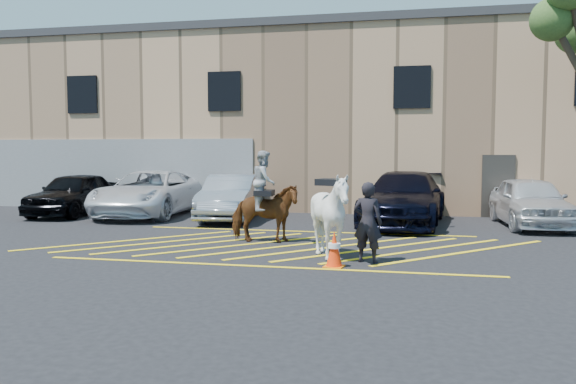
% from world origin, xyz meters
% --- Properties ---
extents(ground, '(90.00, 90.00, 0.00)m').
position_xyz_m(ground, '(0.00, 0.00, 0.00)').
color(ground, black).
rests_on(ground, ground).
extents(car_black_suv, '(2.05, 4.63, 1.55)m').
position_xyz_m(car_black_suv, '(-9.04, 4.71, 0.78)').
color(car_black_suv, black).
rests_on(car_black_suv, ground).
extents(car_white_pickup, '(2.89, 5.92, 1.62)m').
position_xyz_m(car_white_pickup, '(-6.23, 5.10, 0.81)').
color(car_white_pickup, silver).
rests_on(car_white_pickup, ground).
extents(car_silver_sedan, '(2.15, 4.79, 1.53)m').
position_xyz_m(car_silver_sedan, '(-2.98, 4.58, 0.76)').
color(car_silver_sedan, '#90959D').
rests_on(car_silver_sedan, ground).
extents(car_blue_suv, '(3.00, 5.98, 1.67)m').
position_xyz_m(car_blue_suv, '(2.79, 4.48, 0.83)').
color(car_blue_suv, black).
rests_on(car_blue_suv, ground).
extents(car_white_suv, '(2.07, 4.64, 1.55)m').
position_xyz_m(car_white_suv, '(6.61, 4.75, 0.77)').
color(car_white_suv, silver).
rests_on(car_white_suv, ground).
extents(handler, '(0.70, 0.54, 1.70)m').
position_xyz_m(handler, '(2.06, -1.92, 0.85)').
color(handler, black).
rests_on(handler, ground).
extents(warehouse, '(32.42, 10.20, 7.30)m').
position_xyz_m(warehouse, '(-0.01, 11.99, 3.65)').
color(warehouse, tan).
rests_on(warehouse, ground).
extents(hatching_zone, '(12.60, 5.12, 0.01)m').
position_xyz_m(hatching_zone, '(-0.00, -0.30, 0.01)').
color(hatching_zone, yellow).
rests_on(hatching_zone, ground).
extents(mounted_bay, '(1.83, 0.93, 2.35)m').
position_xyz_m(mounted_bay, '(-0.69, 0.11, 0.95)').
color(mounted_bay, brown).
rests_on(mounted_bay, ground).
extents(saddled_white, '(1.97, 2.09, 1.88)m').
position_xyz_m(saddled_white, '(1.26, -1.75, 0.95)').
color(saddled_white, white).
rests_on(saddled_white, ground).
extents(traffic_cone, '(0.43, 0.43, 0.73)m').
position_xyz_m(traffic_cone, '(1.44, -2.55, 0.37)').
color(traffic_cone, orange).
rests_on(traffic_cone, ground).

